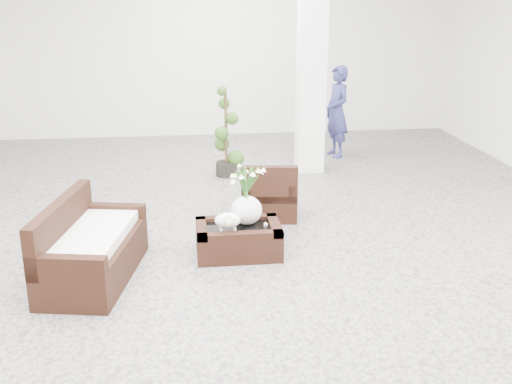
{
  "coord_description": "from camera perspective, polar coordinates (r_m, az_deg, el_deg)",
  "views": [
    {
      "loc": [
        -0.78,
        -6.49,
        2.74
      ],
      "look_at": [
        0.0,
        -0.1,
        0.62
      ],
      "focal_mm": 43.28,
      "sensor_mm": 36.0,
      "label": 1
    }
  ],
  "objects": [
    {
      "name": "tealight",
      "position": [
        6.67,
        0.9,
        -2.98
      ],
      "size": [
        0.04,
        0.04,
        0.03
      ],
      "primitive_type": "cylinder",
      "color": "white",
      "rests_on": "coffee_table"
    },
    {
      "name": "ground",
      "position": [
        7.09,
        -0.1,
        -4.51
      ],
      "size": [
        11.0,
        11.0,
        0.0
      ],
      "primitive_type": "plane",
      "color": "gray",
      "rests_on": "ground"
    },
    {
      "name": "column",
      "position": [
        9.55,
        5.17,
        12.21
      ],
      "size": [
        0.4,
        0.4,
        3.5
      ],
      "primitive_type": "cube",
      "color": "white",
      "rests_on": "ground"
    },
    {
      "name": "armchair",
      "position": [
        7.74,
        1.22,
        0.34
      ],
      "size": [
        0.76,
        0.74,
        0.73
      ],
      "primitive_type": "cube",
      "rotation": [
        0.0,
        0.0,
        3.01
      ],
      "color": "black",
      "rests_on": "ground"
    },
    {
      "name": "shopper",
      "position": [
        10.59,
        7.5,
        7.37
      ],
      "size": [
        0.49,
        0.63,
        1.54
      ],
      "primitive_type": "imported",
      "rotation": [
        0.0,
        0.0,
        -1.34
      ],
      "color": "navy",
      "rests_on": "ground"
    },
    {
      "name": "coffee_table",
      "position": [
        6.68,
        -1.64,
        -4.53
      ],
      "size": [
        0.9,
        0.6,
        0.31
      ],
      "primitive_type": "cube",
      "color": "black",
      "rests_on": "ground"
    },
    {
      "name": "topiary",
      "position": [
        9.37,
        -2.79,
        5.52
      ],
      "size": [
        0.36,
        0.36,
        1.36
      ],
      "primitive_type": null,
      "color": "#294716",
      "rests_on": "ground"
    },
    {
      "name": "loveseat",
      "position": [
        6.27,
        -14.89,
        -4.38
      ],
      "size": [
        0.99,
        1.6,
        0.79
      ],
      "primitive_type": "cube",
      "rotation": [
        0.0,
        0.0,
        1.38
      ],
      "color": "black",
      "rests_on": "ground"
    },
    {
      "name": "planter_narcissus",
      "position": [
        6.59,
        -0.9,
        0.31
      ],
      "size": [
        0.44,
        0.44,
        0.8
      ],
      "primitive_type": null,
      "color": "white",
      "rests_on": "coffee_table"
    },
    {
      "name": "sheep_figurine",
      "position": [
        6.48,
        -2.63,
        -2.78
      ],
      "size": [
        0.28,
        0.23,
        0.21
      ],
      "primitive_type": "ellipsoid",
      "color": "white",
      "rests_on": "coffee_table"
    }
  ]
}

